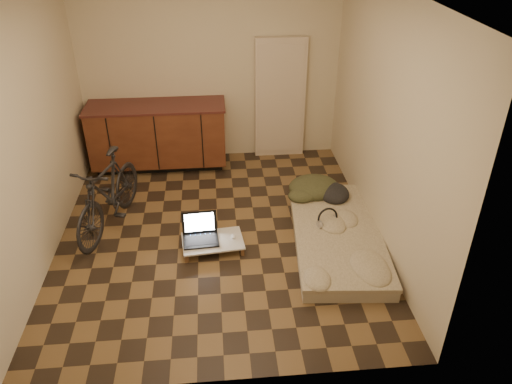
{
  "coord_description": "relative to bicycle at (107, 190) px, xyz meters",
  "views": [
    {
      "loc": [
        0.01,
        -4.63,
        3.32
      ],
      "look_at": [
        0.43,
        -0.05,
        0.55
      ],
      "focal_mm": 35.0,
      "sensor_mm": 36.0,
      "label": 1
    }
  ],
  "objects": [
    {
      "name": "clothing_pile",
      "position": [
        2.45,
        0.25,
        -0.19
      ],
      "size": [
        0.7,
        0.6,
        0.26
      ],
      "primitive_type": null,
      "rotation": [
        0.0,
        0.0,
        -0.09
      ],
      "color": "#353720",
      "rests_on": "futon"
    },
    {
      "name": "lap_desk",
      "position": [
        1.14,
        -0.53,
        -0.39
      ],
      "size": [
        0.69,
        0.48,
        0.11
      ],
      "rotation": [
        0.0,
        0.0,
        0.1
      ],
      "color": "brown",
      "rests_on": "ground"
    },
    {
      "name": "laptop",
      "position": [
        1.01,
        -0.48,
        -0.33
      ],
      "size": [
        0.4,
        0.36,
        0.26
      ],
      "rotation": [
        0.0,
        0.0,
        0.07
      ],
      "color": "black",
      "rests_on": "lap_desk"
    },
    {
      "name": "appliance_panel",
      "position": [
        2.15,
        1.69,
        0.36
      ],
      "size": [
        0.7,
        0.1,
        1.7
      ],
      "primitive_type": "cube",
      "color": "beige",
      "rests_on": "ground"
    },
    {
      "name": "headphones",
      "position": [
        2.41,
        -0.43,
        -0.23
      ],
      "size": [
        0.32,
        0.31,
        0.18
      ],
      "primitive_type": null,
      "rotation": [
        0.0,
        0.0,
        0.26
      ],
      "color": "black",
      "rests_on": "futon"
    },
    {
      "name": "futon",
      "position": [
        2.5,
        -0.54,
        -0.4
      ],
      "size": [
        1.09,
        2.01,
        0.17
      ],
      "rotation": [
        0.0,
        0.0,
        -0.09
      ],
      "color": "#B0A58D",
      "rests_on": "ground"
    },
    {
      "name": "mouse",
      "position": [
        1.37,
        -0.5,
        -0.36
      ],
      "size": [
        0.05,
        0.09,
        0.03
      ],
      "primitive_type": "ellipsoid",
      "rotation": [
        0.0,
        0.0,
        -0.01
      ],
      "color": "white",
      "rests_on": "lap_desk"
    },
    {
      "name": "bicycle",
      "position": [
        0.0,
        0.0,
        0.0
      ],
      "size": [
        0.87,
        1.57,
        0.98
      ],
      "primitive_type": "imported",
      "rotation": [
        0.0,
        0.0,
        -0.3
      ],
      "color": "black",
      "rests_on": "ground"
    },
    {
      "name": "room_shell",
      "position": [
        1.2,
        -0.25,
        0.81
      ],
      "size": [
        3.5,
        4.0,
        2.6
      ],
      "color": "brown",
      "rests_on": "ground"
    },
    {
      "name": "cabinets",
      "position": [
        0.45,
        1.45,
        -0.02
      ],
      "size": [
        1.84,
        0.62,
        0.91
      ],
      "color": "black",
      "rests_on": "ground"
    }
  ]
}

